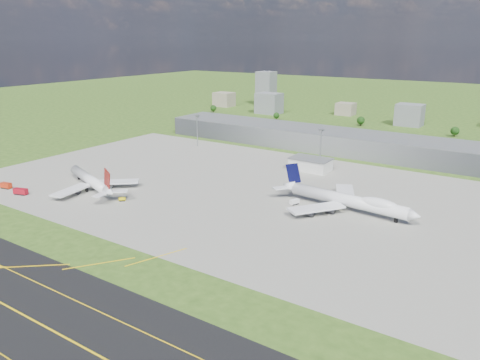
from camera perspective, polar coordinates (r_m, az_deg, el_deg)
The scene contains 23 objects.
ground at distance 369.59m, azimuth 10.51°, elevation 3.16°, with size 1400.00×1400.00×0.00m, color #315019.
taxiway at distance 179.28m, azimuth -26.32°, elevation -13.73°, with size 1400.00×60.00×0.06m, color black.
apron at distance 270.54m, azimuth 3.07°, elevation -1.66°, with size 360.00×190.00×0.08m, color gray.
terminal at distance 381.46m, azimuth 11.48°, elevation 4.69°, with size 300.00×42.00×15.00m, color slate.
ops_building at distance 320.36m, azimuth 8.59°, elevation 1.87°, with size 26.00×16.00×8.00m, color silver.
mast_west at distance 387.28m, azimuth -5.26°, elevation 6.68°, with size 3.50×2.00×25.90m.
mast_center at distance 330.48m, azimuth 9.82°, elevation 4.72°, with size 3.50×2.00×25.90m.
airliner_red_twin at distance 290.14m, azimuth -17.65°, elevation -0.14°, with size 65.91×50.00×18.74m.
airliner_blue_quad at distance 248.38m, azimuth 13.00°, elevation -2.44°, with size 78.21×61.08×20.41m.
fire_truck at distance 295.86m, azimuth -25.17°, elevation -1.30°, with size 8.67×5.38×3.60m.
crash_tender at distance 311.72m, azimuth -26.63°, elevation -0.63°, with size 7.33×4.33×3.55m.
tug_yellow at distance 265.79m, azimuth -14.16°, elevation -2.31°, with size 4.09×3.98×1.81m.
van_white_near at distance 253.95m, azimuth 6.66°, elevation -2.70°, with size 4.24×5.94×2.74m.
van_white_far at distance 248.90m, azimuth 17.84°, elevation -3.86°, with size 5.54×3.50×2.63m.
bldg_far_w at distance 621.82m, azimuth -1.96°, elevation 9.80°, with size 24.00×20.00×18.00m, color gray.
bldg_w at distance 561.53m, azimuth 3.56°, elevation 9.31°, with size 28.00×22.00×24.00m, color slate.
bldg_cw at distance 563.65m, azimuth 12.76°, elevation 8.45°, with size 20.00×18.00×14.00m, color gray.
bldg_c at distance 510.96m, azimuth 19.96°, elevation 7.47°, with size 26.00×20.00×22.00m, color slate.
bldg_tall_w at distance 631.87m, azimuth 3.19°, elevation 11.08°, with size 22.00×20.00×44.00m, color slate.
tree_far_w at distance 570.67m, azimuth -3.27°, elevation 8.75°, with size 7.20×7.20×8.80m.
tree_w at distance 517.76m, azimuth 4.46°, elevation 7.85°, with size 6.75×6.75×8.25m.
tree_c at distance 494.53m, azimuth 14.51°, elevation 7.05°, with size 8.10×8.10×9.90m.
tree_e at distance 468.26m, azimuth 24.73°, elevation 5.46°, with size 7.65×7.65×9.35m.
Camera 1 is at (140.32, -180.86, 86.23)m, focal length 35.00 mm.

